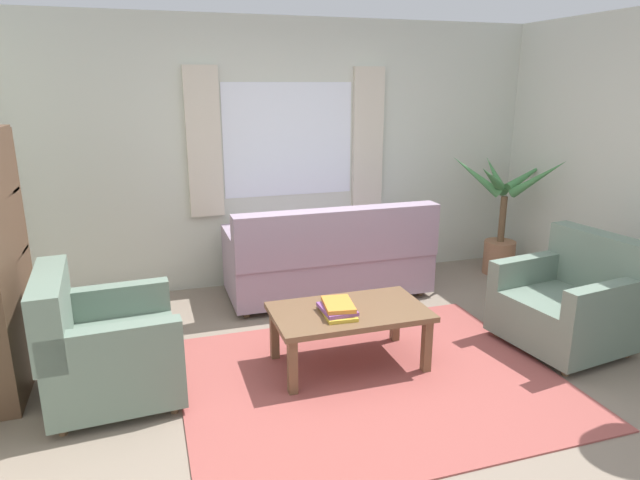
# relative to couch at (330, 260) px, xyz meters

# --- Properties ---
(ground_plane) EXTENTS (6.24, 6.24, 0.00)m
(ground_plane) POSITION_rel_couch_xyz_m (-0.22, -1.58, -0.37)
(ground_plane) COLOR gray
(wall_back) EXTENTS (5.32, 0.12, 2.60)m
(wall_back) POSITION_rel_couch_xyz_m (-0.22, 0.68, 0.93)
(wall_back) COLOR beige
(wall_back) RESTS_ON ground_plane
(window_with_curtains) EXTENTS (1.98, 0.07, 1.40)m
(window_with_curtains) POSITION_rel_couch_xyz_m (-0.22, 0.60, 1.08)
(window_with_curtains) COLOR white
(area_rug) EXTENTS (2.56, 2.06, 0.01)m
(area_rug) POSITION_rel_couch_xyz_m (-0.22, -1.58, -0.36)
(area_rug) COLOR #9E4C47
(area_rug) RESTS_ON ground_plane
(couch) EXTENTS (1.90, 0.82, 0.92)m
(couch) POSITION_rel_couch_xyz_m (0.00, 0.00, 0.00)
(couch) COLOR #998499
(couch) RESTS_ON ground_plane
(armchair_left) EXTENTS (0.87, 0.89, 0.88)m
(armchair_left) POSITION_rel_couch_xyz_m (-1.96, -1.24, -0.01)
(armchair_left) COLOR slate
(armchair_left) RESTS_ON ground_plane
(armchair_right) EXTENTS (0.93, 0.95, 0.88)m
(armchair_right) POSITION_rel_couch_xyz_m (1.45, -1.53, -0.01)
(armchair_right) COLOR slate
(armchair_right) RESTS_ON ground_plane
(coffee_table) EXTENTS (1.10, 0.64, 0.44)m
(coffee_table) POSITION_rel_couch_xyz_m (-0.30, -1.32, 0.01)
(coffee_table) COLOR brown
(coffee_table) RESTS_ON ground_plane
(book_stack_on_table) EXTENTS (0.24, 0.34, 0.08)m
(book_stack_on_table) POSITION_rel_couch_xyz_m (-0.40, -1.37, 0.11)
(book_stack_on_table) COLOR gold
(book_stack_on_table) RESTS_ON coffee_table
(potted_plant) EXTENTS (1.19, 1.11, 1.33)m
(potted_plant) POSITION_rel_couch_xyz_m (1.96, 0.10, 0.21)
(potted_plant) COLOR #9E6B4C
(potted_plant) RESTS_ON ground_plane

